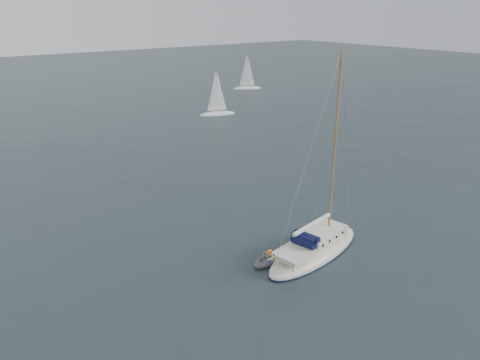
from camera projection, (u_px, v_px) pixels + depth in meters
ground at (271, 244)px, 32.75m from camera, size 300.00×300.00×0.00m
sailboat at (315, 240)px, 31.13m from camera, size 9.73×2.91×13.86m
dinghy at (268, 260)px, 30.36m from camera, size 2.46×1.11×0.35m
distant_yacht_b at (247, 72)px, 92.87m from camera, size 5.85×3.12×7.75m
distant_yacht_c at (217, 93)px, 70.48m from camera, size 5.78×3.08×7.66m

